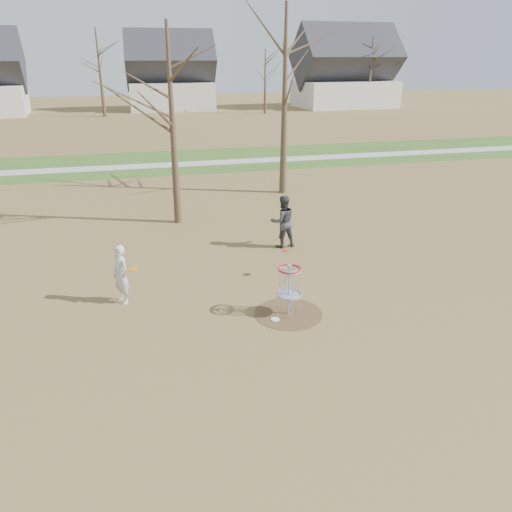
# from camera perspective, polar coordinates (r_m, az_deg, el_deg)

# --- Properties ---
(ground) EXTENTS (160.00, 160.00, 0.00)m
(ground) POSITION_cam_1_polar(r_m,az_deg,el_deg) (13.22, 3.71, -6.60)
(ground) COLOR brown
(ground) RESTS_ON ground
(green_band) EXTENTS (160.00, 8.00, 0.01)m
(green_band) POSITION_cam_1_polar(r_m,az_deg,el_deg) (32.84, -7.60, 10.73)
(green_band) COLOR #2D5119
(green_band) RESTS_ON ground
(footpath) EXTENTS (160.00, 1.50, 0.01)m
(footpath) POSITION_cam_1_polar(r_m,az_deg,el_deg) (31.87, -7.38, 10.42)
(footpath) COLOR #9E9E99
(footpath) RESTS_ON green_band
(dirt_circle) EXTENTS (1.80, 1.80, 0.01)m
(dirt_circle) POSITION_cam_1_polar(r_m,az_deg,el_deg) (13.22, 3.71, -6.58)
(dirt_circle) COLOR #47331E
(dirt_circle) RESTS_ON ground
(player_standing) EXTENTS (0.64, 0.72, 1.65)m
(player_standing) POSITION_cam_1_polar(r_m,az_deg,el_deg) (13.92, -15.21, -2.07)
(player_standing) COLOR silver
(player_standing) RESTS_ON ground
(player_throwing) EXTENTS (0.97, 0.79, 1.86)m
(player_throwing) POSITION_cam_1_polar(r_m,az_deg,el_deg) (17.44, 3.07, 3.97)
(player_throwing) COLOR #3A393F
(player_throwing) RESTS_ON ground
(disc_grounded) EXTENTS (0.22, 0.22, 0.02)m
(disc_grounded) POSITION_cam_1_polar(r_m,az_deg,el_deg) (12.90, 2.20, -7.24)
(disc_grounded) COLOR white
(disc_grounded) RESTS_ON dirt_circle
(discs_in_play) EXTENTS (4.69, 0.96, 0.25)m
(discs_in_play) POSITION_cam_1_polar(r_m,az_deg,el_deg) (14.19, -4.40, -0.34)
(discs_in_play) COLOR #EA380C
(discs_in_play) RESTS_ON ground
(disc_golf_basket) EXTENTS (0.64, 0.64, 1.35)m
(disc_golf_basket) POSITION_cam_1_polar(r_m,az_deg,el_deg) (12.81, 3.81, -3.01)
(disc_golf_basket) COLOR #9EA3AD
(disc_golf_basket) RESTS_ON ground
(bare_trees) EXTENTS (52.62, 44.98, 9.00)m
(bare_trees) POSITION_cam_1_polar(r_m,az_deg,el_deg) (47.13, -8.01, 20.62)
(bare_trees) COLOR #382B1E
(bare_trees) RESTS_ON ground
(houses_row) EXTENTS (56.51, 10.01, 7.26)m
(houses_row) POSITION_cam_1_polar(r_m,az_deg,el_deg) (64.14, -7.38, 19.34)
(houses_row) COLOR silver
(houses_row) RESTS_ON ground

